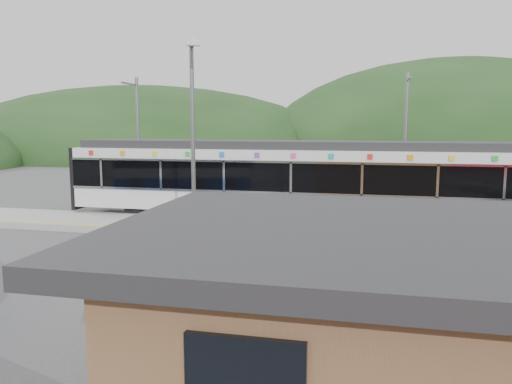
# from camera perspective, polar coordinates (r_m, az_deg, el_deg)

# --- Properties ---
(ground) EXTENTS (120.00, 120.00, 0.00)m
(ground) POSITION_cam_1_polar(r_m,az_deg,el_deg) (18.05, -4.77, -6.78)
(ground) COLOR #4C4C4F
(ground) RESTS_ON ground
(hills) EXTENTS (146.00, 149.00, 26.00)m
(hills) POSITION_cam_1_polar(r_m,az_deg,el_deg) (22.42, 14.79, -4.13)
(hills) COLOR #1E3D19
(hills) RESTS_ON ground
(platform) EXTENTS (26.00, 3.20, 0.30)m
(platform) POSITION_cam_1_polar(r_m,az_deg,el_deg) (21.10, -2.08, -4.19)
(platform) COLOR #9E9E99
(platform) RESTS_ON ground
(yellow_line) EXTENTS (26.00, 0.10, 0.01)m
(yellow_line) POSITION_cam_1_polar(r_m,az_deg,el_deg) (19.84, -3.04, -4.52)
(yellow_line) COLOR yellow
(yellow_line) RESTS_ON platform
(train) EXTENTS (20.44, 3.01, 3.74)m
(train) POSITION_cam_1_polar(r_m,az_deg,el_deg) (23.08, 3.38, 1.65)
(train) COLOR black
(train) RESTS_ON ground
(catenary_mast_west) EXTENTS (0.18, 1.80, 7.00)m
(catenary_mast_west) POSITION_cam_1_polar(r_m,az_deg,el_deg) (28.06, -13.33, 5.80)
(catenary_mast_west) COLOR slate
(catenary_mast_west) RESTS_ON ground
(catenary_mast_east) EXTENTS (0.18, 1.80, 7.00)m
(catenary_mast_east) POSITION_cam_1_polar(r_m,az_deg,el_deg) (25.29, 16.67, 5.48)
(catenary_mast_east) COLOR slate
(catenary_mast_east) RESTS_ON ground
(station_shelter) EXTENTS (9.20, 6.20, 3.00)m
(station_shelter) POSITION_cam_1_polar(r_m,az_deg,el_deg) (8.24, 17.29, -13.83)
(station_shelter) COLOR brown
(station_shelter) RESTS_ON ground
(lamp_post) EXTENTS (0.55, 1.23, 6.83)m
(lamp_post) POSITION_cam_1_polar(r_m,az_deg,el_deg) (14.40, -7.40, 5.81)
(lamp_post) COLOR slate
(lamp_post) RESTS_ON ground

